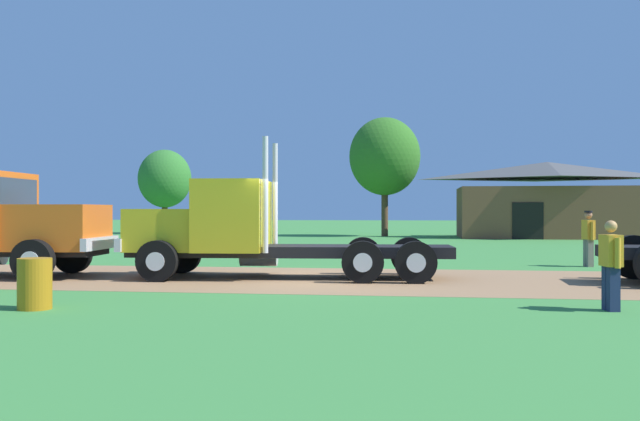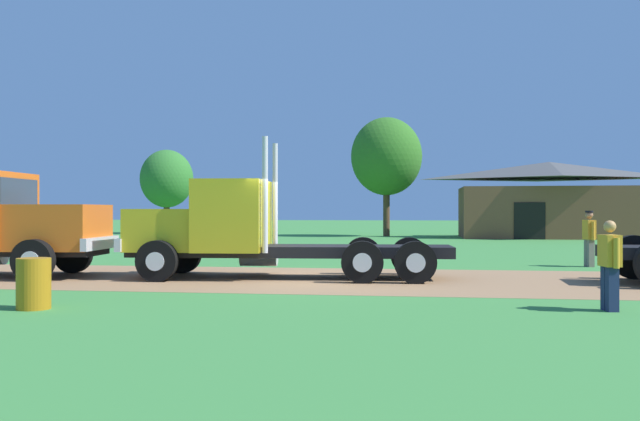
{
  "view_description": "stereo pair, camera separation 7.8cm",
  "coord_description": "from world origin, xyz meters",
  "px_view_note": "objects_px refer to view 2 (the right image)",
  "views": [
    {
      "loc": [
        2.75,
        -17.08,
        1.74
      ],
      "look_at": [
        0.21,
        1.31,
        1.73
      ],
      "focal_mm": 38.5,
      "sensor_mm": 36.0,
      "label": 1
    },
    {
      "loc": [
        2.82,
        -17.07,
        1.74
      ],
      "look_at": [
        0.21,
        1.31,
        1.73
      ],
      "focal_mm": 38.5,
      "sensor_mm": 36.0,
      "label": 2
    }
  ],
  "objects_px": {
    "truck_foreground_white": "(239,231)",
    "visitor_far_side": "(589,236)",
    "steel_barrel": "(34,284)",
    "visitor_by_barrel": "(610,263)",
    "shed_building": "(549,201)"
  },
  "relations": [
    {
      "from": "truck_foreground_white",
      "to": "visitor_by_barrel",
      "type": "height_order",
      "value": "truck_foreground_white"
    },
    {
      "from": "visitor_far_side",
      "to": "steel_barrel",
      "type": "bearing_deg",
      "value": -137.85
    },
    {
      "from": "steel_barrel",
      "to": "truck_foreground_white",
      "type": "bearing_deg",
      "value": 70.55
    },
    {
      "from": "visitor_far_side",
      "to": "steel_barrel",
      "type": "height_order",
      "value": "visitor_far_side"
    },
    {
      "from": "truck_foreground_white",
      "to": "visitor_far_side",
      "type": "relative_size",
      "value": 4.89
    },
    {
      "from": "visitor_by_barrel",
      "to": "truck_foreground_white",
      "type": "bearing_deg",
      "value": 148.52
    },
    {
      "from": "truck_foreground_white",
      "to": "visitor_by_barrel",
      "type": "bearing_deg",
      "value": -31.48
    },
    {
      "from": "visitor_far_side",
      "to": "shed_building",
      "type": "height_order",
      "value": "shed_building"
    },
    {
      "from": "shed_building",
      "to": "visitor_far_side",
      "type": "bearing_deg",
      "value": -97.51
    },
    {
      "from": "truck_foreground_white",
      "to": "shed_building",
      "type": "relative_size",
      "value": 0.73
    },
    {
      "from": "shed_building",
      "to": "truck_foreground_white",
      "type": "bearing_deg",
      "value": -114.91
    },
    {
      "from": "steel_barrel",
      "to": "shed_building",
      "type": "distance_m",
      "value": 36.73
    },
    {
      "from": "truck_foreground_white",
      "to": "visitor_far_side",
      "type": "height_order",
      "value": "truck_foreground_white"
    },
    {
      "from": "visitor_by_barrel",
      "to": "visitor_far_side",
      "type": "bearing_deg",
      "value": 78.55
    },
    {
      "from": "truck_foreground_white",
      "to": "visitor_far_side",
      "type": "bearing_deg",
      "value": 26.04
    }
  ]
}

